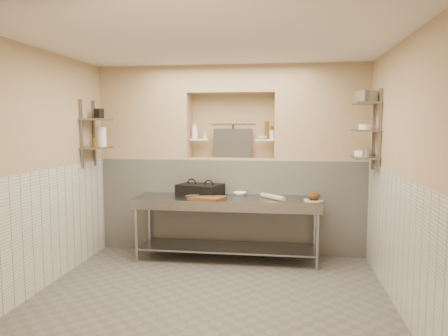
% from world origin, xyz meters
% --- Properties ---
extents(floor, '(4.00, 3.90, 0.10)m').
position_xyz_m(floor, '(0.00, 0.00, -0.05)').
color(floor, '#5F5954').
rests_on(floor, ground).
extents(ceiling, '(4.00, 3.90, 0.10)m').
position_xyz_m(ceiling, '(0.00, 0.00, 2.85)').
color(ceiling, silver).
rests_on(ceiling, ground).
extents(wall_left, '(0.10, 3.90, 2.80)m').
position_xyz_m(wall_left, '(-2.05, 0.00, 1.40)').
color(wall_left, tan).
rests_on(wall_left, ground).
extents(wall_right, '(0.10, 3.90, 2.80)m').
position_xyz_m(wall_right, '(2.05, 0.00, 1.40)').
color(wall_right, tan).
rests_on(wall_right, ground).
extents(wall_back, '(4.00, 0.10, 2.80)m').
position_xyz_m(wall_back, '(0.00, 2.00, 1.40)').
color(wall_back, tan).
rests_on(wall_back, ground).
extents(wall_front, '(4.00, 0.10, 2.80)m').
position_xyz_m(wall_front, '(0.00, -2.00, 1.40)').
color(wall_front, tan).
rests_on(wall_front, ground).
extents(backwall_lower, '(4.00, 0.40, 1.40)m').
position_xyz_m(backwall_lower, '(0.00, 1.75, 0.70)').
color(backwall_lower, silver).
rests_on(backwall_lower, floor).
extents(alcove_sill, '(1.30, 0.40, 0.02)m').
position_xyz_m(alcove_sill, '(0.00, 1.75, 1.41)').
color(alcove_sill, tan).
rests_on(alcove_sill, backwall_lower).
extents(backwall_pillar_left, '(1.35, 0.40, 1.40)m').
position_xyz_m(backwall_pillar_left, '(-1.33, 1.75, 2.10)').
color(backwall_pillar_left, tan).
rests_on(backwall_pillar_left, backwall_lower).
extents(backwall_pillar_right, '(1.35, 0.40, 1.40)m').
position_xyz_m(backwall_pillar_right, '(1.33, 1.75, 2.10)').
color(backwall_pillar_right, tan).
rests_on(backwall_pillar_right, backwall_lower).
extents(backwall_header, '(1.30, 0.40, 0.40)m').
position_xyz_m(backwall_header, '(0.00, 1.75, 2.60)').
color(backwall_header, tan).
rests_on(backwall_header, backwall_lower).
extents(wainscot_left, '(0.02, 3.90, 1.40)m').
position_xyz_m(wainscot_left, '(-1.99, 0.00, 0.70)').
color(wainscot_left, silver).
rests_on(wainscot_left, floor).
extents(wainscot_right, '(0.02, 3.90, 1.40)m').
position_xyz_m(wainscot_right, '(1.99, 0.00, 0.70)').
color(wainscot_right, silver).
rests_on(wainscot_right, floor).
extents(alcove_shelf_left, '(0.28, 0.16, 0.02)m').
position_xyz_m(alcove_shelf_left, '(-0.50, 1.75, 1.70)').
color(alcove_shelf_left, white).
rests_on(alcove_shelf_left, backwall_lower).
extents(alcove_shelf_right, '(0.28, 0.16, 0.02)m').
position_xyz_m(alcove_shelf_right, '(0.50, 1.75, 1.70)').
color(alcove_shelf_right, white).
rests_on(alcove_shelf_right, backwall_lower).
extents(utensil_rail, '(0.70, 0.02, 0.02)m').
position_xyz_m(utensil_rail, '(0.00, 1.92, 1.95)').
color(utensil_rail, gray).
rests_on(utensil_rail, wall_back).
extents(hanging_steel, '(0.02, 0.02, 0.30)m').
position_xyz_m(hanging_steel, '(0.00, 1.90, 1.78)').
color(hanging_steel, black).
rests_on(hanging_steel, utensil_rail).
extents(splash_panel, '(0.60, 0.08, 0.45)m').
position_xyz_m(splash_panel, '(0.00, 1.85, 1.64)').
color(splash_panel, '#383330').
rests_on(splash_panel, alcove_sill).
extents(shelf_rail_left_a, '(0.03, 0.03, 0.95)m').
position_xyz_m(shelf_rail_left_a, '(-1.98, 1.25, 1.80)').
color(shelf_rail_left_a, slate).
rests_on(shelf_rail_left_a, wall_left).
extents(shelf_rail_left_b, '(0.03, 0.03, 0.95)m').
position_xyz_m(shelf_rail_left_b, '(-1.98, 0.85, 1.80)').
color(shelf_rail_left_b, slate).
rests_on(shelf_rail_left_b, wall_left).
extents(wall_shelf_left_lower, '(0.30, 0.50, 0.02)m').
position_xyz_m(wall_shelf_left_lower, '(-1.84, 1.05, 1.60)').
color(wall_shelf_left_lower, slate).
rests_on(wall_shelf_left_lower, wall_left).
extents(wall_shelf_left_upper, '(0.30, 0.50, 0.03)m').
position_xyz_m(wall_shelf_left_upper, '(-1.84, 1.05, 2.00)').
color(wall_shelf_left_upper, slate).
rests_on(wall_shelf_left_upper, wall_left).
extents(shelf_rail_right_a, '(0.03, 0.03, 1.05)m').
position_xyz_m(shelf_rail_right_a, '(1.98, 1.25, 1.85)').
color(shelf_rail_right_a, slate).
rests_on(shelf_rail_right_a, wall_right).
extents(shelf_rail_right_b, '(0.03, 0.03, 1.05)m').
position_xyz_m(shelf_rail_right_b, '(1.98, 0.85, 1.85)').
color(shelf_rail_right_b, slate).
rests_on(shelf_rail_right_b, wall_right).
extents(wall_shelf_right_lower, '(0.30, 0.50, 0.02)m').
position_xyz_m(wall_shelf_right_lower, '(1.84, 1.05, 1.50)').
color(wall_shelf_right_lower, slate).
rests_on(wall_shelf_right_lower, wall_right).
extents(wall_shelf_right_mid, '(0.30, 0.50, 0.02)m').
position_xyz_m(wall_shelf_right_mid, '(1.84, 1.05, 1.85)').
color(wall_shelf_right_mid, slate).
rests_on(wall_shelf_right_mid, wall_right).
extents(wall_shelf_right_upper, '(0.30, 0.50, 0.03)m').
position_xyz_m(wall_shelf_right_upper, '(1.84, 1.05, 2.20)').
color(wall_shelf_right_upper, slate).
rests_on(wall_shelf_right_upper, wall_right).
extents(prep_table, '(2.60, 0.70, 0.90)m').
position_xyz_m(prep_table, '(0.00, 1.18, 0.64)').
color(prep_table, gray).
rests_on(prep_table, floor).
extents(panini_press, '(0.70, 0.60, 0.16)m').
position_xyz_m(panini_press, '(-0.41, 1.35, 0.98)').
color(panini_press, black).
rests_on(panini_press, prep_table).
extents(cutting_board, '(0.54, 0.46, 0.04)m').
position_xyz_m(cutting_board, '(-0.25, 1.01, 0.92)').
color(cutting_board, brown).
rests_on(cutting_board, prep_table).
extents(knife_blade, '(0.28, 0.09, 0.01)m').
position_xyz_m(knife_blade, '(-0.25, 1.05, 0.95)').
color(knife_blade, gray).
rests_on(knife_blade, cutting_board).
extents(tongs, '(0.16, 0.19, 0.02)m').
position_xyz_m(tongs, '(-0.45, 0.98, 0.96)').
color(tongs, gray).
rests_on(tongs, cutting_board).
extents(mixing_bowl, '(0.21, 0.21, 0.05)m').
position_xyz_m(mixing_bowl, '(0.16, 1.43, 0.92)').
color(mixing_bowl, white).
rests_on(mixing_bowl, prep_table).
extents(rolling_pin, '(0.36, 0.36, 0.07)m').
position_xyz_m(rolling_pin, '(0.65, 1.15, 0.93)').
color(rolling_pin, tan).
rests_on(rolling_pin, prep_table).
extents(bread_board, '(0.26, 0.26, 0.02)m').
position_xyz_m(bread_board, '(1.20, 1.09, 0.91)').
color(bread_board, tan).
rests_on(bread_board, prep_table).
extents(bread_loaf, '(0.18, 0.18, 0.11)m').
position_xyz_m(bread_loaf, '(1.20, 1.09, 0.97)').
color(bread_loaf, '#4C2D19').
rests_on(bread_loaf, bread_board).
extents(bottle_soap, '(0.10, 0.10, 0.26)m').
position_xyz_m(bottle_soap, '(-0.57, 1.75, 1.84)').
color(bottle_soap, white).
rests_on(bottle_soap, alcove_shelf_left).
extents(jar_alcove, '(0.07, 0.07, 0.11)m').
position_xyz_m(jar_alcove, '(-0.41, 1.78, 1.77)').
color(jar_alcove, tan).
rests_on(jar_alcove, alcove_shelf_left).
extents(bowl_alcove, '(0.16, 0.16, 0.05)m').
position_xyz_m(bowl_alcove, '(0.47, 1.71, 1.74)').
color(bowl_alcove, white).
rests_on(bowl_alcove, alcove_shelf_right).
extents(condiment_a, '(0.05, 0.05, 0.19)m').
position_xyz_m(condiment_a, '(0.61, 1.78, 1.81)').
color(condiment_a, brown).
rests_on(condiment_a, alcove_shelf_right).
extents(condiment_b, '(0.07, 0.07, 0.26)m').
position_xyz_m(condiment_b, '(0.53, 1.75, 1.84)').
color(condiment_b, brown).
rests_on(condiment_b, alcove_shelf_right).
extents(condiment_c, '(0.08, 0.08, 0.13)m').
position_xyz_m(condiment_c, '(0.61, 1.77, 1.78)').
color(condiment_c, white).
rests_on(condiment_c, alcove_shelf_right).
extents(jug_left, '(0.14, 0.14, 0.28)m').
position_xyz_m(jug_left, '(-1.84, 1.20, 1.75)').
color(jug_left, white).
rests_on(jug_left, wall_shelf_left_lower).
extents(jar_left, '(0.08, 0.08, 0.12)m').
position_xyz_m(jar_left, '(-1.84, 0.97, 1.67)').
color(jar_left, brown).
rests_on(jar_left, wall_shelf_left_lower).
extents(box_left_upper, '(0.13, 0.13, 0.14)m').
position_xyz_m(box_left_upper, '(-1.84, 1.13, 2.08)').
color(box_left_upper, black).
rests_on(box_left_upper, wall_shelf_left_upper).
extents(bowl_right, '(0.22, 0.22, 0.07)m').
position_xyz_m(bowl_right, '(1.84, 1.21, 1.55)').
color(bowl_right, white).
rests_on(bowl_right, wall_shelf_right_lower).
extents(canister_right, '(0.10, 0.10, 0.10)m').
position_xyz_m(canister_right, '(1.84, 0.92, 1.56)').
color(canister_right, gray).
rests_on(canister_right, wall_shelf_right_lower).
extents(bowl_right_mid, '(0.18, 0.18, 0.07)m').
position_xyz_m(bowl_right_mid, '(1.84, 1.04, 1.90)').
color(bowl_right_mid, white).
rests_on(bowl_right_mid, wall_shelf_right_mid).
extents(basket_right, '(0.27, 0.29, 0.15)m').
position_xyz_m(basket_right, '(1.84, 1.11, 2.29)').
color(basket_right, gray).
rests_on(basket_right, wall_shelf_right_upper).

